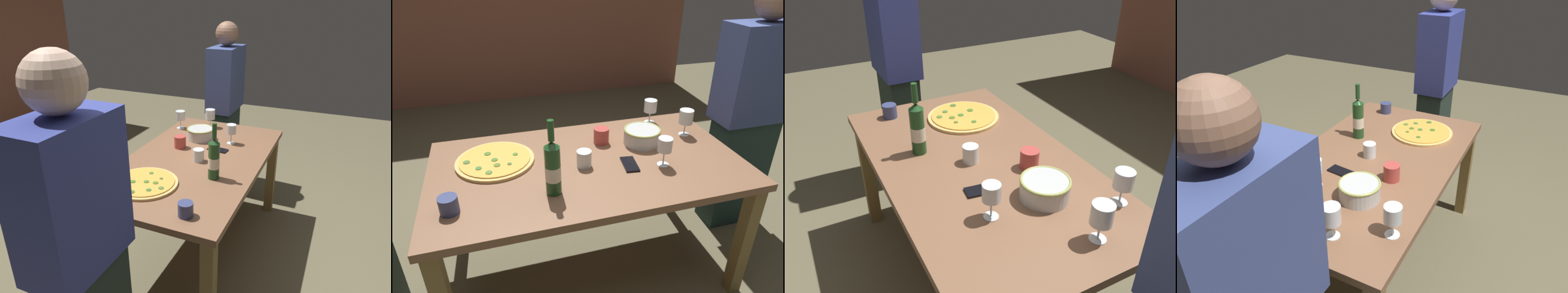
# 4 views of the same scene
# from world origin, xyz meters

# --- Properties ---
(ground_plane) EXTENTS (8.00, 8.00, 0.00)m
(ground_plane) POSITION_xyz_m (0.00, 0.00, 0.00)
(ground_plane) COLOR brown
(dining_table) EXTENTS (1.60, 0.90, 0.75)m
(dining_table) POSITION_xyz_m (0.00, 0.00, 0.66)
(dining_table) COLOR brown
(dining_table) RESTS_ON ground
(pizza) EXTENTS (0.40, 0.40, 0.02)m
(pizza) POSITION_xyz_m (-0.46, 0.13, 0.76)
(pizza) COLOR #E3B364
(pizza) RESTS_ON dining_table
(serving_bowl) EXTENTS (0.21, 0.21, 0.09)m
(serving_bowl) POSITION_xyz_m (0.35, 0.11, 0.80)
(serving_bowl) COLOR silver
(serving_bowl) RESTS_ON dining_table
(wine_bottle) EXTENTS (0.07, 0.07, 0.36)m
(wine_bottle) POSITION_xyz_m (-0.22, -0.22, 0.88)
(wine_bottle) COLOR #1E4820
(wine_bottle) RESTS_ON dining_table
(wine_glass_near_pizza) EXTENTS (0.07, 0.07, 0.15)m
(wine_glass_near_pizza) POSITION_xyz_m (0.36, -0.14, 0.86)
(wine_glass_near_pizza) COLOR white
(wine_glass_near_pizza) RESTS_ON dining_table
(wine_glass_by_bottle) EXTENTS (0.08, 0.08, 0.15)m
(wine_glass_by_bottle) POSITION_xyz_m (0.52, 0.36, 0.86)
(wine_glass_by_bottle) COLOR white
(wine_glass_by_bottle) RESTS_ON dining_table
(wine_glass_far_left) EXTENTS (0.08, 0.08, 0.16)m
(wine_glass_far_left) POSITION_xyz_m (0.64, 0.14, 0.86)
(wine_glass_far_left) COLOR white
(wine_glass_far_left) RESTS_ON dining_table
(cup_amber) EXTENTS (0.08, 0.08, 0.09)m
(cup_amber) POSITION_xyz_m (-0.03, -0.03, 0.79)
(cup_amber) COLOR white
(cup_amber) RESTS_ON dining_table
(cup_ceramic) EXTENTS (0.08, 0.08, 0.08)m
(cup_ceramic) POSITION_xyz_m (-0.67, -0.23, 0.79)
(cup_ceramic) COLOR navy
(cup_ceramic) RESTS_ON dining_table
(cup_spare) EXTENTS (0.09, 0.09, 0.09)m
(cup_spare) POSITION_xyz_m (0.13, 0.18, 0.80)
(cup_spare) COLOR #BC443F
(cup_spare) RESTS_ON dining_table
(cell_phone) EXTENTS (0.09, 0.15, 0.01)m
(cell_phone) POSITION_xyz_m (0.20, -0.09, 0.76)
(cell_phone) COLOR black
(cell_phone) RESTS_ON dining_table
(person_guest_left) EXTENTS (0.42, 0.24, 1.64)m
(person_guest_left) POSITION_xyz_m (-1.20, -0.02, 0.83)
(person_guest_left) COLOR #21302A
(person_guest_left) RESTS_ON ground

